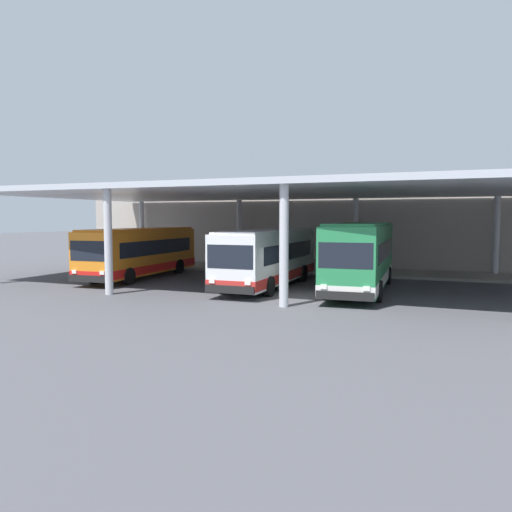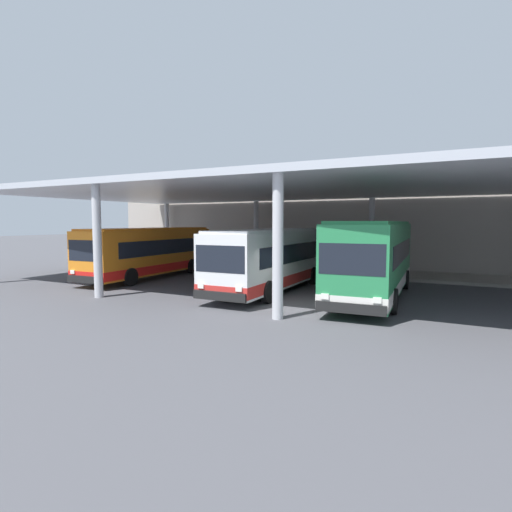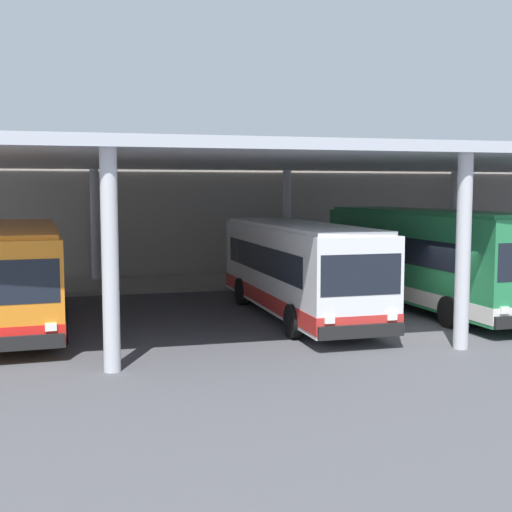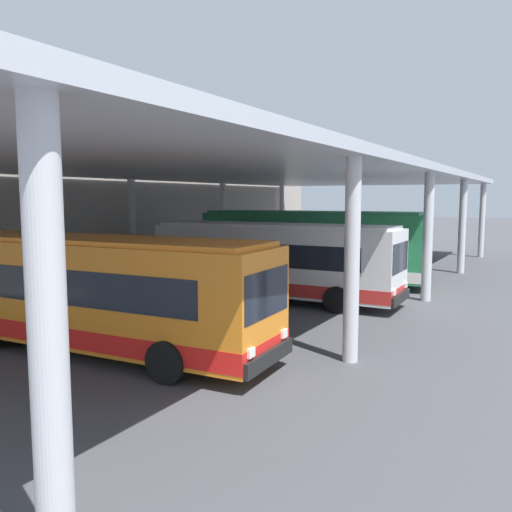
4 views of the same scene
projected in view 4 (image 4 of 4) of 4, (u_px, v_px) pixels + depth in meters
name	position (u px, v px, depth m)	size (l,w,h in m)	color
ground_plane	(367.00, 295.00, 22.85)	(200.00, 200.00, 0.00)	#47474C
platform_kerb	(158.00, 274.00, 28.60)	(42.00, 4.50, 0.18)	gray
station_building_facade	(112.00, 214.00, 29.84)	(48.00, 1.60, 6.65)	#ADA399
canopy_shelter	(257.00, 176.00, 24.96)	(40.00, 17.00, 5.55)	silver
bus_nearest_bay	(96.00, 292.00, 14.32)	(3.12, 10.65, 3.17)	orange
bus_second_bay	(274.00, 260.00, 21.73)	(2.85, 10.57, 3.17)	white
bus_middle_bay	(311.00, 246.00, 26.33)	(3.20, 11.46, 3.57)	#28844C
bench_waiting	(173.00, 261.00, 29.78)	(1.80, 0.45, 0.92)	#4C515B
trash_bin	(141.00, 266.00, 27.40)	(0.52, 0.52, 0.98)	#33383D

